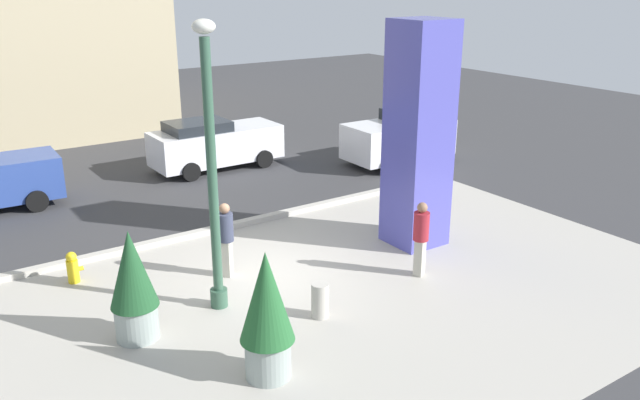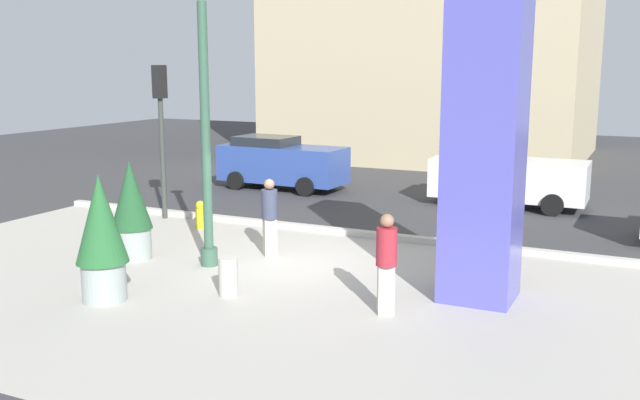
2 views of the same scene
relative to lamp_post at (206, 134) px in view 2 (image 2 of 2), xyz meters
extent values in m
plane|color=#38383A|center=(1.46, 4.73, -2.85)|extent=(60.00, 60.00, 0.00)
cube|color=#ADA89E|center=(1.46, -1.27, -2.85)|extent=(18.00, 10.00, 0.02)
cube|color=#B7B2A8|center=(1.46, 3.85, -2.77)|extent=(18.00, 0.24, 0.16)
cylinder|color=#335642|center=(0.00, 0.00, -2.65)|extent=(0.36, 0.36, 0.40)
cylinder|color=#335642|center=(0.00, 0.00, -0.08)|extent=(0.20, 0.20, 5.55)
cube|color=#4C4CAD|center=(5.76, 0.34, -0.03)|extent=(1.30, 1.30, 5.66)
cylinder|color=gray|center=(-0.41, -2.78, -2.49)|extent=(0.80, 0.80, 0.74)
cylinder|color=#382819|center=(-0.41, -2.78, -2.14)|extent=(0.74, 0.74, 0.04)
cone|color=#235B2D|center=(-0.41, -2.78, -1.30)|extent=(0.95, 0.95, 1.63)
cylinder|color=gray|center=(-1.85, -0.27, -2.50)|extent=(0.82, 0.82, 0.70)
cylinder|color=#382819|center=(-1.85, -0.27, -2.17)|extent=(0.75, 0.75, 0.04)
cone|color=#1E4C28|center=(-1.85, -0.27, -1.39)|extent=(0.91, 0.91, 1.52)
cylinder|color=gold|center=(-2.23, 2.88, -2.58)|extent=(0.26, 0.26, 0.55)
sphere|color=gold|center=(-2.23, 2.88, -2.22)|extent=(0.24, 0.24, 0.24)
cylinder|color=gold|center=(-2.06, 2.88, -2.55)|extent=(0.12, 0.10, 0.10)
cylinder|color=#B2ADA3|center=(1.50, -1.57, -2.48)|extent=(0.36, 0.36, 0.75)
cylinder|color=#333833|center=(-3.88, 3.49, -1.17)|extent=(0.14, 0.14, 3.38)
cube|color=black|center=(-3.88, 3.49, 0.97)|extent=(0.28, 0.32, 0.90)
sphere|color=red|center=(-3.88, 3.66, 1.24)|extent=(0.18, 0.18, 0.18)
cube|color=silver|center=(4.53, 9.46, -1.99)|extent=(4.62, 1.83, 1.18)
cube|color=#1E2328|center=(3.84, 9.45, -1.23)|extent=(2.09, 1.59, 0.35)
cylinder|color=black|center=(5.95, 10.36, -2.53)|extent=(0.64, 0.23, 0.64)
cylinder|color=black|center=(5.97, 8.58, -2.53)|extent=(0.64, 0.23, 0.64)
cylinder|color=black|center=(3.10, 10.33, -2.53)|extent=(0.64, 0.23, 0.64)
cylinder|color=black|center=(3.11, 8.55, -2.53)|extent=(0.64, 0.23, 0.64)
cube|color=#2D4793|center=(-3.20, 9.22, -1.96)|extent=(4.51, 1.88, 1.24)
cube|color=#1E2328|center=(-3.86, 9.25, -1.19)|extent=(2.06, 1.58, 0.31)
cylinder|color=black|center=(-1.79, 10.03, -2.53)|extent=(0.65, 0.24, 0.64)
cylinder|color=black|center=(-1.85, 8.32, -2.53)|extent=(0.65, 0.24, 0.64)
cylinder|color=black|center=(-4.54, 10.13, -2.53)|extent=(0.65, 0.24, 0.64)
cylinder|color=black|center=(-4.61, 8.42, -2.53)|extent=(0.65, 0.24, 0.64)
cube|color=#B2AD9E|center=(4.51, -1.24, -2.41)|extent=(0.34, 0.31, 0.89)
cylinder|color=maroon|center=(4.51, -1.24, -1.64)|extent=(0.49, 0.49, 0.66)
sphere|color=#8C664C|center=(4.51, -1.24, -1.19)|extent=(0.24, 0.24, 0.24)
cube|color=#B2AD9E|center=(0.81, 1.23, -2.41)|extent=(0.34, 0.34, 0.88)
cylinder|color=#33384C|center=(0.81, 1.23, -1.64)|extent=(0.51, 0.51, 0.66)
sphere|color=#8C664C|center=(0.81, 1.23, -1.20)|extent=(0.24, 0.24, 0.24)
camera|label=1|loc=(-5.13, -11.30, 3.77)|focal=36.53mm
camera|label=2|loc=(8.53, -12.32, 1.40)|focal=39.78mm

